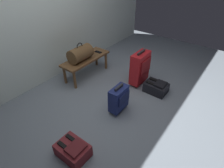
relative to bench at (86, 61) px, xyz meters
The scene contains 9 objects.
ground_plane 1.19m from the bench, 111.82° to the right, with size 6.60×6.60×0.00m, color slate.
back_wall 1.27m from the bench, 128.67° to the left, with size 6.00×0.10×2.80m, color silver.
bench is the anchor object (origin of this frame).
duffel_bag_brown 0.23m from the bench, behind, with size 0.44×0.26×0.34m.
cell_phone 0.33m from the bench, ahead, with size 0.07×0.14×0.01m.
suitcase_upright_red 1.03m from the bench, 68.58° to the right, with size 0.40×0.21×0.65m.
suitcase_small_navy 1.18m from the bench, 112.38° to the right, with size 0.32×0.18×0.46m.
backpack_dark 1.40m from the bench, 76.08° to the right, with size 0.28×0.38×0.21m.
backpack_maroon 1.80m from the bench, 141.78° to the right, with size 0.28×0.38×0.21m.
Camera 1 is at (-1.74, -1.19, 1.98)m, focal length 29.28 mm.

